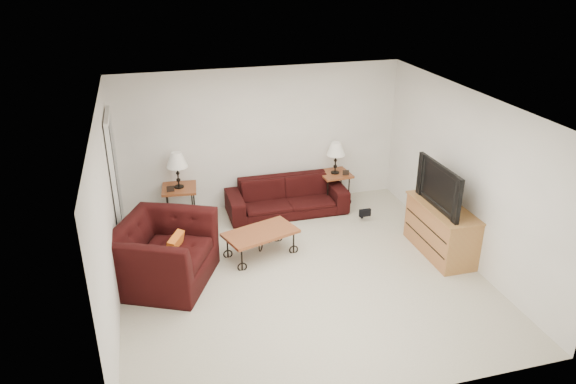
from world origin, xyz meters
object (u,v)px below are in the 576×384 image
object	(u,v)px
lamp_left	(178,170)
tv_stand	(441,230)
sofa	(287,197)
armchair	(164,253)
side_table_left	(181,204)
backpack	(363,208)
side_table_right	(334,188)
coffee_table	(261,243)
lamp_right	(336,158)
television	(446,186)

from	to	relation	value
lamp_left	tv_stand	distance (m)	4.33
sofa	armchair	bearing A→B (deg)	-143.06
side_table_left	backpack	bearing A→B (deg)	-14.29
side_table_right	tv_stand	xyz separation A→B (m)	(0.94, -2.15, 0.10)
side_table_right	armchair	world-z (taller)	armchair
tv_stand	coffee_table	bearing A→B (deg)	166.50
sofa	side_table_right	distance (m)	0.97
side_table_right	lamp_right	world-z (taller)	lamp_right
tv_stand	television	world-z (taller)	television
sofa	backpack	distance (m)	1.34
lamp_right	lamp_left	bearing A→B (deg)	180.00
side_table_left	tv_stand	bearing A→B (deg)	-30.00
sofa	lamp_right	distance (m)	1.12
armchair	tv_stand	distance (m)	4.12
side_table_right	television	xyz separation A→B (m)	(0.92, -2.15, 0.83)
lamp_left	armchair	world-z (taller)	lamp_left
tv_stand	side_table_right	bearing A→B (deg)	113.58
lamp_right	armchair	size ratio (longest dim) A/B	0.42
sofa	side_table_right	world-z (taller)	sofa
lamp_right	coffee_table	size ratio (longest dim) A/B	0.54
armchair	television	world-z (taller)	television
armchair	tv_stand	xyz separation A→B (m)	(4.11, -0.31, -0.05)
lamp_left	lamp_right	size ratio (longest dim) A/B	1.06
backpack	coffee_table	bearing A→B (deg)	-138.81
backpack	lamp_right	bearing A→B (deg)	127.93
lamp_right	tv_stand	world-z (taller)	lamp_right
sofa	lamp_left	size ratio (longest dim) A/B	3.38
coffee_table	television	world-z (taller)	television
side_table_left	coffee_table	xyz separation A→B (m)	(1.06, -1.51, -0.11)
lamp_right	television	distance (m)	2.35
coffee_table	tv_stand	distance (m)	2.74
sofa	side_table_right	size ratio (longest dim) A/B	3.60
side_table_left	tv_stand	size ratio (longest dim) A/B	0.47
lamp_right	television	bearing A→B (deg)	-66.87
side_table_left	television	world-z (taller)	television
side_table_right	coffee_table	size ratio (longest dim) A/B	0.54
sofa	side_table_right	bearing A→B (deg)	10.67
sofa	side_table_left	distance (m)	1.84
side_table_left	coffee_table	bearing A→B (deg)	-54.91
tv_stand	backpack	world-z (taller)	tv_stand
side_table_right	television	distance (m)	2.48
lamp_left	armchair	distance (m)	1.94
side_table_left	television	xyz separation A→B (m)	(3.70, -2.15, 0.81)
side_table_right	tv_stand	world-z (taller)	tv_stand
tv_stand	television	xyz separation A→B (m)	(-0.02, 0.00, 0.73)
coffee_table	armchair	world-z (taller)	armchair
lamp_left	television	distance (m)	4.28
lamp_left	lamp_right	distance (m)	2.78
sofa	coffee_table	distance (m)	1.54
side_table_right	armchair	distance (m)	3.67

